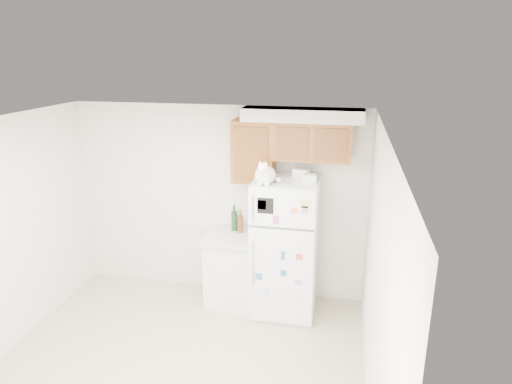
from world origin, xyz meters
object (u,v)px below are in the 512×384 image
(refrigerator, at_px, (285,247))
(storage_box_back, at_px, (301,173))
(base_counter, at_px, (232,268))
(bottle_amber, at_px, (240,221))
(cat, at_px, (265,174))
(storage_box_front, at_px, (310,178))
(bottle_green, at_px, (234,218))

(refrigerator, bearing_deg, storage_box_back, 47.43)
(base_counter, distance_m, bottle_amber, 0.63)
(cat, relative_size, bottle_amber, 1.42)
(storage_box_front, bearing_deg, bottle_green, 161.82)
(base_counter, distance_m, storage_box_back, 1.54)
(cat, distance_m, storage_box_front, 0.52)
(storage_box_back, distance_m, bottle_green, 1.07)
(refrigerator, height_order, cat, cat)
(cat, distance_m, storage_box_back, 0.53)
(cat, relative_size, storage_box_back, 2.36)
(base_counter, height_order, bottle_amber, bottle_amber)
(refrigerator, xyz_separation_m, storage_box_back, (0.15, 0.17, 0.90))
(base_counter, relative_size, bottle_green, 2.68)
(storage_box_back, xyz_separation_m, storage_box_front, (0.12, -0.20, -0.01))
(base_counter, relative_size, cat, 2.17)
(refrigerator, xyz_separation_m, base_counter, (-0.69, 0.07, -0.39))
(bottle_green, bearing_deg, base_counter, -89.05)
(refrigerator, bearing_deg, bottle_green, 160.45)
(refrigerator, relative_size, storage_box_front, 11.33)
(cat, xyz_separation_m, bottle_green, (-0.48, 0.46, -0.72))
(base_counter, xyz_separation_m, storage_box_back, (0.84, 0.09, 1.29))
(storage_box_back, bearing_deg, base_counter, -158.62)
(base_counter, height_order, storage_box_front, storage_box_front)
(storage_box_back, height_order, storage_box_front, storage_box_back)
(refrigerator, height_order, storage_box_back, storage_box_back)
(bottle_green, height_order, bottle_amber, bottle_green)
(base_counter, height_order, bottle_green, bottle_green)
(bottle_green, bearing_deg, cat, -43.82)
(storage_box_front, relative_size, bottle_green, 0.44)
(refrigerator, relative_size, base_counter, 1.85)
(base_counter, bearing_deg, cat, -31.03)
(storage_box_back, relative_size, storage_box_front, 1.20)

